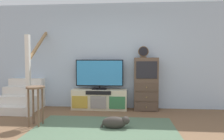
# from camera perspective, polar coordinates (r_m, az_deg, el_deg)

# --- Properties ---
(back_wall) EXTENTS (6.40, 0.12, 2.70)m
(back_wall) POSITION_cam_1_polar(r_m,az_deg,el_deg) (5.33, 0.02, 3.95)
(back_wall) COLOR #A8BCD1
(back_wall) RESTS_ON ground_plane
(area_rug) EXTENTS (2.60, 1.80, 0.01)m
(area_rug) POSITION_cam_1_polar(r_m,az_deg,el_deg) (3.70, -2.45, -16.90)
(area_rug) COLOR #4C664C
(area_rug) RESTS_ON ground_plane
(media_console) EXTENTS (1.38, 0.38, 0.50)m
(media_console) POSITION_cam_1_polar(r_m,az_deg,el_deg) (5.20, -3.56, -8.22)
(media_console) COLOR beige
(media_console) RESTS_ON ground_plane
(television) EXTENTS (1.20, 0.22, 0.75)m
(television) POSITION_cam_1_polar(r_m,az_deg,el_deg) (5.13, -3.54, -1.00)
(television) COLOR black
(television) RESTS_ON media_console
(side_cabinet) EXTENTS (0.58, 0.38, 1.31)m
(side_cabinet) POSITION_cam_1_polar(r_m,az_deg,el_deg) (5.11, 9.49, -3.91)
(side_cabinet) COLOR brown
(side_cabinet) RESTS_ON ground_plane
(desk_clock) EXTENTS (0.25, 0.08, 0.28)m
(desk_clock) POSITION_cam_1_polar(r_m,az_deg,el_deg) (5.05, 8.79, 5.03)
(desk_clock) COLOR #4C3823
(desk_clock) RESTS_ON side_cabinet
(staircase) EXTENTS (1.00, 1.36, 2.20)m
(staircase) POSITION_cam_1_polar(r_m,az_deg,el_deg) (5.79, -22.98, -6.10)
(staircase) COLOR silver
(staircase) RESTS_ON ground_plane
(bar_stool_near) EXTENTS (0.34, 0.34, 0.76)m
(bar_stool_near) POSITION_cam_1_polar(r_m,az_deg,el_deg) (4.14, -20.66, -7.05)
(bar_stool_near) COLOR brown
(bar_stool_near) RESTS_ON ground_plane
(dog) EXTENTS (0.54, 0.21, 0.23)m
(dog) POSITION_cam_1_polar(r_m,az_deg,el_deg) (3.83, 1.06, -14.44)
(dog) COLOR #332D28
(dog) RESTS_ON ground_plane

